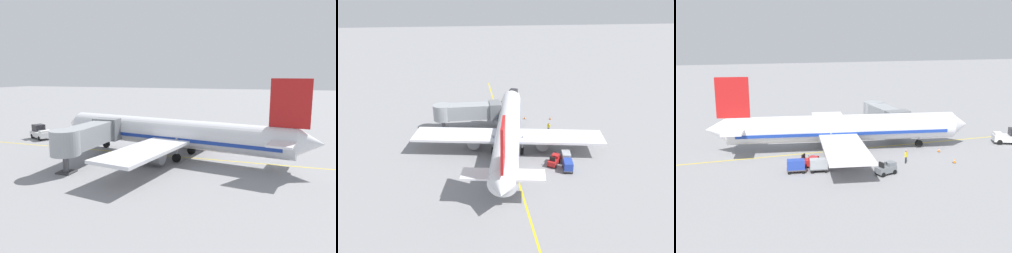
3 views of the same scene
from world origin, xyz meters
TOP-DOWN VIEW (x-y plane):
  - ground_plane at (0.00, 0.00)m, footprint 400.00×400.00m
  - gate_lead_in_line at (0.00, 0.00)m, footprint 0.24×80.00m
  - parked_airliner at (-0.05, -1.41)m, footprint 30.45×37.22m
  - jet_bridge at (-6.32, 7.89)m, footprint 12.28×3.50m
  - pushback_tractor at (4.41, 23.96)m, footprint 3.92×4.92m
  - baggage_tug_lead at (6.00, -7.54)m, footprint 2.42×2.74m
  - baggage_tug_trailing at (11.37, 0.49)m, footprint 1.91×2.74m
  - baggage_cart_front at (8.01, -6.86)m, footprint 1.64×2.97m
  - baggage_cart_second_in_train at (7.48, -9.51)m, footprint 1.64×2.97m
  - ground_crew_wing_walker at (8.26, 4.59)m, footprint 0.58×0.57m
  - ground_crew_loader at (7.02, -0.55)m, footprint 0.73×0.31m
  - safety_cone_nose_left at (10.13, 10.57)m, footprint 0.36×0.36m
  - safety_cone_nose_right at (5.08, 11.41)m, footprint 0.36×0.36m

SIDE VIEW (x-z plane):
  - ground_plane at x=0.00m, z-range 0.00..0.00m
  - gate_lead_in_line at x=0.00m, z-range 0.00..0.01m
  - safety_cone_nose_left at x=10.13m, z-range -0.01..0.58m
  - safety_cone_nose_right at x=5.08m, z-range -0.01..0.58m
  - baggage_tug_lead at x=6.00m, z-range -0.10..1.52m
  - baggage_tug_trailing at x=11.37m, z-range -0.10..1.52m
  - baggage_cart_front at x=8.01m, z-range 0.16..1.74m
  - baggage_cart_second_in_train at x=7.48m, z-range 0.16..1.74m
  - ground_crew_wing_walker at x=8.26m, z-range 0.11..1.80m
  - ground_crew_loader at x=7.02m, z-range 0.11..1.80m
  - pushback_tractor at x=4.41m, z-range -0.10..2.30m
  - parked_airliner at x=-0.05m, z-range -2.13..8.50m
  - jet_bridge at x=-6.32m, z-range 0.96..5.94m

